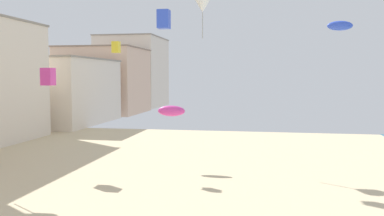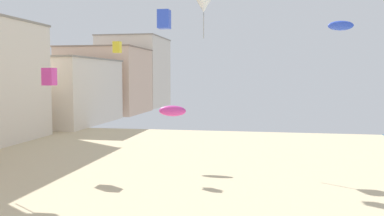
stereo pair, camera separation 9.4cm
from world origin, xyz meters
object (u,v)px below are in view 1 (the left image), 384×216
object	(u,v)px
kite_blue_box	(164,19)
kite_white_delta	(203,5)
kite_yellow_box	(116,47)
kite_magenta_parafoil	(171,111)
kite_magenta_box	(48,77)
kite_blue_parafoil	(340,26)

from	to	relation	value
kite_blue_box	kite_white_delta	bearing A→B (deg)	91.82
kite_white_delta	kite_yellow_box	size ratio (longest dim) A/B	3.84
kite_magenta_parafoil	kite_magenta_box	world-z (taller)	kite_magenta_box
kite_white_delta	kite_magenta_box	distance (m)	16.11
kite_magenta_parafoil	kite_magenta_box	size ratio (longest dim) A/B	1.65
kite_white_delta	kite_blue_parafoil	size ratio (longest dim) A/B	2.63
kite_blue_box	kite_magenta_box	size ratio (longest dim) A/B	0.65
kite_magenta_parafoil	kite_white_delta	size ratio (longest dim) A/B	0.64
kite_yellow_box	kite_magenta_box	bearing A→B (deg)	-155.56
kite_magenta_parafoil	kite_blue_box	size ratio (longest dim) A/B	2.53
kite_blue_box	kite_magenta_box	distance (m)	17.88
kite_blue_parafoil	kite_magenta_box	bearing A→B (deg)	163.24
kite_blue_box	kite_blue_parafoil	xyz separation A→B (m)	(9.98, 4.33, -0.04)
kite_white_delta	kite_blue_box	xyz separation A→B (m)	(0.57, -18.09, -3.88)
kite_white_delta	kite_magenta_box	bearing A→B (deg)	-152.45
kite_blue_box	kite_blue_parafoil	distance (m)	10.88
kite_magenta_parafoil	kite_blue_parafoil	bearing A→B (deg)	-38.65
kite_white_delta	kite_blue_box	distance (m)	18.51
kite_magenta_parafoil	kite_white_delta	world-z (taller)	kite_white_delta
kite_white_delta	kite_blue_parafoil	bearing A→B (deg)	-52.51
kite_magenta_parafoil	kite_yellow_box	size ratio (longest dim) A/B	2.48
kite_magenta_parafoil	kite_magenta_box	bearing A→B (deg)	-162.48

